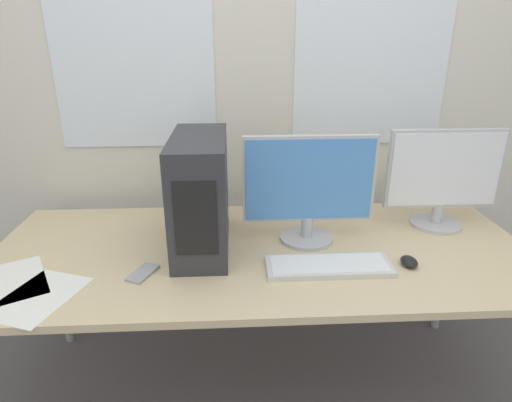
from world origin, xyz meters
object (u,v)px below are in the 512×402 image
keyboard (329,266)px  mouse (409,262)px  monitor_right_near (443,177)px  monitor_main (309,188)px  pc_tower (200,193)px  cell_phone (143,273)px

keyboard → mouse: size_ratio=5.64×
monitor_right_near → mouse: (-0.26, -0.34, -0.21)m
monitor_main → mouse: size_ratio=6.49×
pc_tower → mouse: (0.77, -0.21, -0.21)m
pc_tower → monitor_main: pc_tower is taller
monitor_main → cell_phone: bearing=-159.1°
monitor_right_near → keyboard: monitor_right_near is taller
mouse → cell_phone: 0.97m
pc_tower → keyboard: bearing=-24.9°
pc_tower → monitor_main: (0.43, 0.02, 0.01)m
monitor_main → keyboard: (0.04, -0.24, -0.22)m
pc_tower → monitor_main: bearing=2.5°
pc_tower → mouse: bearing=-15.4°
pc_tower → monitor_right_near: 1.03m
keyboard → mouse: (0.30, 0.01, 0.00)m
cell_phone → pc_tower: bearing=71.6°
monitor_main → monitor_right_near: monitor_main is taller
monitor_main → cell_phone: monitor_main is taller
monitor_main → cell_phone: (-0.63, -0.24, -0.23)m
pc_tower → keyboard: size_ratio=1.09×
monitor_main → mouse: bearing=-33.9°
monitor_right_near → keyboard: (-0.56, -0.35, -0.21)m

